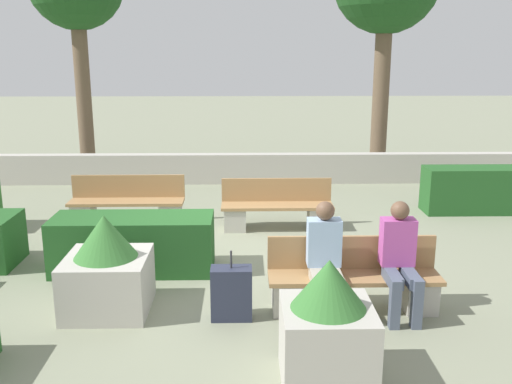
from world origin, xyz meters
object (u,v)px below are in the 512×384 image
at_px(bench_right_side, 127,206).
at_px(suitcase, 231,293).
at_px(bench_front, 354,283).
at_px(person_seated_man, 325,255).
at_px(planter_corner_left, 327,327).
at_px(bench_left_side, 277,210).
at_px(person_seated_woman, 400,255).
at_px(planter_corner_right, 107,269).

bearing_deg(bench_right_side, suitcase, -65.30).
distance_m(bench_front, suitcase, 1.43).
relative_size(person_seated_man, planter_corner_left, 1.11).
bearing_deg(planter_corner_left, bench_left_side, 92.29).
bearing_deg(bench_left_side, person_seated_man, -74.33).
xyz_separation_m(bench_right_side, person_seated_man, (2.93, -3.56, 0.40)).
relative_size(bench_right_side, person_seated_woman, 1.50).
xyz_separation_m(bench_left_side, bench_right_side, (-2.58, 0.32, 0.00)).
relative_size(bench_left_side, planter_corner_left, 1.58).
distance_m(bench_left_side, planter_corner_left, 4.61).
bearing_deg(suitcase, planter_corner_right, 170.19).
distance_m(person_seated_woman, planter_corner_right, 3.33).
bearing_deg(bench_left_side, bench_right_side, -177.55).
distance_m(person_seated_man, suitcase, 1.13).
bearing_deg(planter_corner_right, bench_front, -0.75).
height_order(bench_right_side, person_seated_man, person_seated_man).
bearing_deg(bench_right_side, person_seated_man, -53.21).
bearing_deg(planter_corner_left, person_seated_man, 83.06).
bearing_deg(suitcase, person_seated_man, 3.80).
bearing_deg(bench_left_side, person_seated_woman, -60.35).
xyz_separation_m(person_seated_man, suitcase, (-1.05, -0.07, -0.42)).
relative_size(bench_right_side, planter_corner_right, 1.70).
xyz_separation_m(bench_front, bench_left_side, (-0.71, 3.10, -0.00)).
relative_size(bench_left_side, planter_corner_right, 1.62).
bearing_deg(suitcase, planter_corner_left, -55.40).
bearing_deg(bench_front, person_seated_man, -158.75).
relative_size(person_seated_man, suitcase, 1.63).
height_order(person_seated_woman, planter_corner_right, person_seated_woman).
distance_m(bench_right_side, person_seated_woman, 5.20).
height_order(bench_front, bench_left_side, same).
xyz_separation_m(bench_left_side, planter_corner_left, (0.18, -4.60, 0.22)).
distance_m(planter_corner_right, suitcase, 1.47).
height_order(bench_front, person_seated_man, person_seated_man).
bearing_deg(planter_corner_right, suitcase, -9.81).
xyz_separation_m(bench_right_side, planter_corner_right, (0.44, -3.39, 0.18)).
bearing_deg(bench_front, suitcase, -171.53).
relative_size(bench_left_side, suitcase, 2.32).
height_order(bench_front, suitcase, bench_front).
xyz_separation_m(bench_front, suitcase, (-1.41, -0.21, -0.02)).
height_order(bench_right_side, person_seated_woman, person_seated_woman).
distance_m(bench_left_side, person_seated_man, 3.29).
xyz_separation_m(bench_front, person_seated_woman, (0.48, -0.14, 0.39)).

